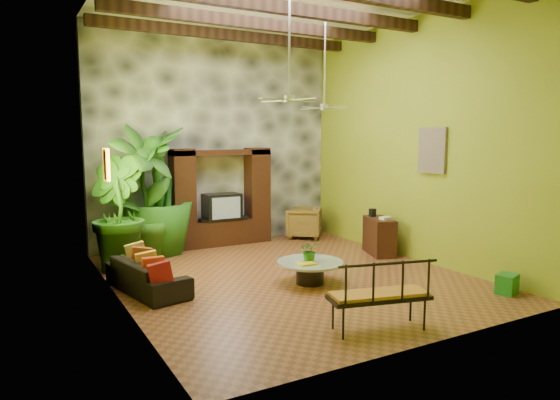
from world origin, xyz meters
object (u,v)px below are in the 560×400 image
wicker_armchair (304,223)px  iron_bench (383,292)px  tall_plant_c (157,191)px  green_bin (507,284)px  entertainment_center (222,205)px  ceiling_fan_back (325,97)px  tall_plant_a (144,192)px  ceiling_fan_front (289,87)px  side_console (379,236)px  tall_plant_b (115,213)px  sofa (147,276)px  coffee_table (310,269)px

wicker_armchair → iron_bench: size_ratio=0.59×
tall_plant_c → green_bin: tall_plant_c is taller
entertainment_center → ceiling_fan_back: 3.50m
entertainment_center → ceiling_fan_back: ceiling_fan_back is taller
tall_plant_a → iron_bench: 5.80m
tall_plant_a → green_bin: bearing=-48.5°
ceiling_fan_front → tall_plant_c: 4.18m
tall_plant_c → ceiling_fan_front: bearing=-68.0°
tall_plant_a → side_console: (4.61, -2.00, -1.02)m
ceiling_fan_front → tall_plant_b: ceiling_fan_front is taller
sofa → coffee_table: size_ratio=1.57×
side_console → iron_bench: bearing=-108.8°
sofa → wicker_armchair: 5.30m
ceiling_fan_front → green_bin: bearing=-38.3°
tall_plant_a → iron_bench: bearing=-72.3°
entertainment_center → side_console: 3.75m
coffee_table → ceiling_fan_front: bearing=148.5°
entertainment_center → wicker_armchair: size_ratio=2.81×
ceiling_fan_front → tall_plant_a: ceiling_fan_front is taller
tall_plant_c → iron_bench: tall_plant_c is taller
wicker_armchair → green_bin: 5.58m
sofa → wicker_armchair: size_ratio=2.15×
tall_plant_b → ceiling_fan_back: bearing=-11.4°
side_console → green_bin: 3.21m
entertainment_center → wicker_armchair: 2.24m
tall_plant_c → wicker_armchair: bearing=-1.5°
wicker_armchair → coffee_table: size_ratio=0.73×
sofa → green_bin: size_ratio=4.95×
sofa → tall_plant_a: tall_plant_a is taller
sofa → iron_bench: bearing=-156.3°
ceiling_fan_back → side_console: size_ratio=1.86×
ceiling_fan_back → wicker_armchair: bearing=72.1°
coffee_table → side_console: 2.78m
entertainment_center → wicker_armchair: bearing=-6.4°
sofa → coffee_table: (2.61, -0.94, -0.01)m
entertainment_center → green_bin: entertainment_center is taller
wicker_armchair → tall_plant_b: (-4.80, -0.84, 0.73)m
side_console → green_bin: (0.00, -3.20, -0.24)m
tall_plant_b → wicker_armchair: bearing=9.9°
entertainment_center → iron_bench: bearing=-92.1°
iron_bench → side_console: bearing=64.4°
green_bin → tall_plant_b: bearing=138.4°
coffee_table → green_bin: coffee_table is taller
tall_plant_b → side_console: tall_plant_b is taller
ceiling_fan_front → ceiling_fan_back: size_ratio=1.00×
side_console → ceiling_fan_front: bearing=-140.6°
wicker_armchair → entertainment_center: bearing=-58.0°
ceiling_fan_back → side_console: 3.25m
ceiling_fan_front → side_console: (2.85, 0.95, -3.00)m
tall_plant_a → tall_plant_b: bearing=-143.9°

